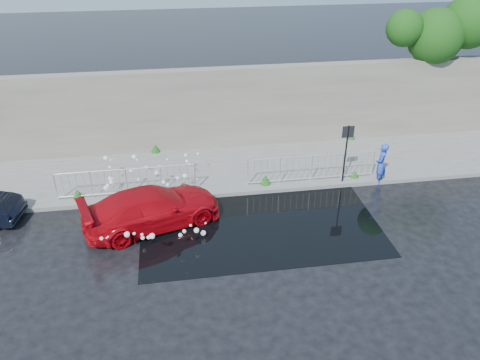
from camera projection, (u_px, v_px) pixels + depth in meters
The scene contains 13 objects.
ground at pixel (250, 242), 15.08m from camera, with size 90.00×90.00×0.00m, color black.
pavement at pixel (229, 168), 19.35m from camera, with size 30.00×4.00×0.15m, color #5E5E5A.
curb at pixel (236, 193), 17.63m from camera, with size 30.00×0.25×0.16m, color #5E5E5A.
retaining_wall at pixel (222, 108), 20.35m from camera, with size 30.00×0.60×3.50m, color #645D54.
puddle at pixel (259, 223), 16.01m from camera, with size 8.00×5.00×0.01m, color black.
sign_post at pixel (347, 145), 17.47m from camera, with size 0.45×0.06×2.50m.
tree at pixel (446, 30), 20.42m from camera, with size 4.99×2.45×6.39m.
railing_left at pixel (127, 181), 17.08m from camera, with size 5.05×0.05×1.10m.
railing_right at pixel (312, 167), 18.01m from camera, with size 5.05×0.05×1.10m.
weeds at pixel (221, 169), 18.77m from camera, with size 12.17×3.93×0.38m.
water_spray at pixel (147, 195), 16.38m from camera, with size 3.68×5.45×1.10m.
red_car at pixel (152, 208), 15.62m from camera, with size 1.87×4.61×1.34m, color #AF070F.
person at pixel (381, 164), 18.01m from camera, with size 0.62×0.40×1.69m, color blue.
Camera 1 is at (-2.17, -11.98, 9.14)m, focal length 35.00 mm.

